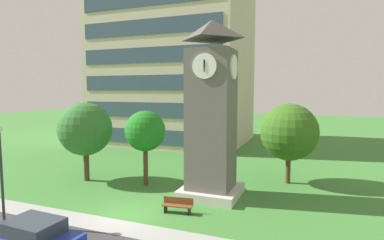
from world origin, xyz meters
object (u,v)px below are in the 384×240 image
(street_lamp, at_px, (1,163))
(parked_car_blue, at_px, (31,238))
(tree_streetside, at_px, (289,132))
(tree_by_building, at_px, (85,129))
(park_bench, at_px, (178,205))
(tree_near_tower, at_px, (145,131))
(clock_tower, at_px, (211,119))

(street_lamp, xyz_separation_m, parked_car_blue, (4.20, -1.97, -2.49))
(tree_streetside, distance_m, tree_by_building, 15.79)
(park_bench, bearing_deg, street_lamp, -149.40)
(park_bench, xyz_separation_m, tree_streetside, (5.55, 8.48, 3.50))
(tree_near_tower, height_order, parked_car_blue, tree_near_tower)
(clock_tower, bearing_deg, street_lamp, -137.29)
(park_bench, relative_size, tree_streetside, 0.30)
(clock_tower, xyz_separation_m, tree_by_building, (-10.33, -0.11, -1.16))
(street_lamp, bearing_deg, tree_near_tower, 67.25)
(parked_car_blue, bearing_deg, street_lamp, 154.90)
(tree_near_tower, bearing_deg, street_lamp, -112.75)
(clock_tower, distance_m, tree_near_tower, 5.46)
(tree_by_building, xyz_separation_m, parked_car_blue, (5.54, -10.15, -3.25))
(park_bench, relative_size, parked_car_blue, 0.40)
(park_bench, bearing_deg, tree_near_tower, 137.65)
(street_lamp, bearing_deg, tree_by_building, 99.28)
(park_bench, height_order, tree_streetside, tree_streetside)
(tree_near_tower, bearing_deg, parked_car_blue, -87.20)
(tree_near_tower, xyz_separation_m, parked_car_blue, (0.53, -10.74, -3.24))
(clock_tower, height_order, tree_near_tower, clock_tower)
(tree_near_tower, bearing_deg, park_bench, -42.35)
(tree_streetside, bearing_deg, clock_tower, -133.11)
(street_lamp, relative_size, tree_streetside, 0.87)
(tree_by_building, bearing_deg, tree_near_tower, 6.68)
(street_lamp, xyz_separation_m, tree_near_tower, (3.68, 8.77, 0.75))
(clock_tower, distance_m, parked_car_blue, 12.16)
(tree_by_building, relative_size, parked_car_blue, 1.36)
(park_bench, distance_m, parked_car_blue, 7.78)
(tree_streetside, bearing_deg, street_lamp, -135.80)
(park_bench, xyz_separation_m, parked_car_blue, (-3.86, -6.74, 0.40))
(street_lamp, bearing_deg, park_bench, 30.60)
(park_bench, distance_m, tree_near_tower, 6.97)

